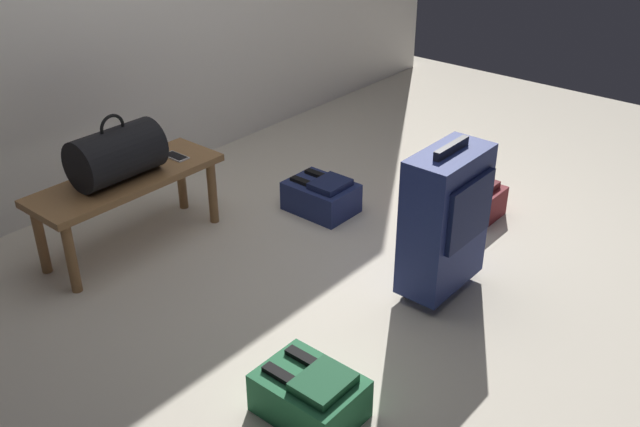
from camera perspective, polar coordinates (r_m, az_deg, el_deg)
ground_plane at (r=3.62m, az=1.84°, el=-3.77°), size 6.60×6.60×0.00m
bench at (r=3.71m, az=-15.21°, el=2.06°), size 1.00×0.36×0.40m
duffel_bag_black at (r=3.61m, az=-16.07°, el=4.61°), size 0.44×0.26×0.34m
cell_phone at (r=3.83m, az=-11.53°, el=4.52°), size 0.07×0.14×0.01m
suitcase_upright_navy at (r=3.24m, az=10.06°, el=-0.44°), size 0.44×0.25×0.75m
backpack_maroon at (r=4.09m, az=11.67°, el=1.23°), size 0.28×0.38×0.21m
backpack_navy at (r=4.03m, az=0.12°, el=1.43°), size 0.28×0.38×0.21m
backpack_green at (r=2.71m, az=-0.79°, el=-14.35°), size 0.28×0.38×0.21m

